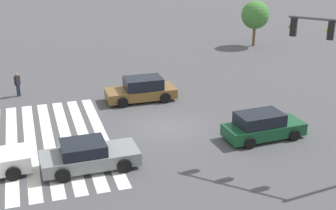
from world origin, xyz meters
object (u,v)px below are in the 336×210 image
(car_4, at_px, (88,155))
(car_6, at_px, (142,90))
(pedestrian, at_px, (18,83))
(tree_corner_c, at_px, (255,15))
(car_3, at_px, (262,126))

(car_4, height_order, car_6, car_6)
(pedestrian, xyz_separation_m, tree_corner_c, (-7.89, 21.76, 2.05))
(car_3, relative_size, car_6, 0.98)
(car_6, height_order, pedestrian, pedestrian)
(car_4, relative_size, car_6, 1.01)
(pedestrian, relative_size, tree_corner_c, 0.38)
(pedestrian, distance_m, tree_corner_c, 23.24)
(car_4, xyz_separation_m, tree_corner_c, (-19.36, 18.76, 2.31))
(car_4, distance_m, tree_corner_c, 27.06)
(pedestrian, height_order, tree_corner_c, tree_corner_c)
(car_3, bearing_deg, tree_corner_c, 60.77)
(car_6, distance_m, tree_corner_c, 18.08)
(car_6, bearing_deg, car_3, 122.22)
(pedestrian, bearing_deg, car_3, 3.51)
(car_3, height_order, car_4, car_3)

